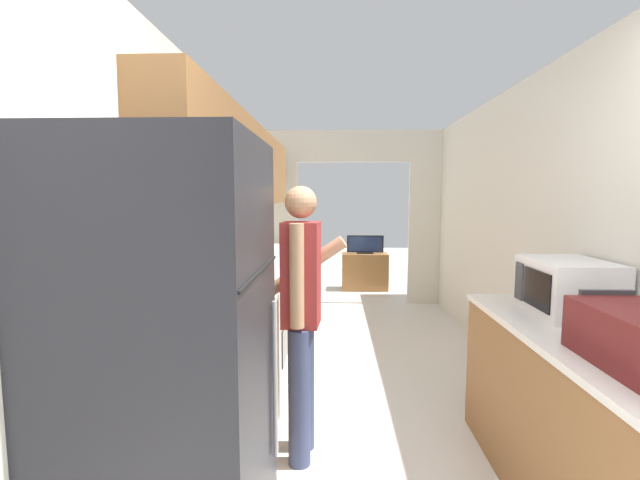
% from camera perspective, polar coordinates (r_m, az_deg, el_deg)
% --- Properties ---
extents(wall_left, '(0.38, 7.66, 2.50)m').
position_cam_1_polar(wall_left, '(3.52, -13.64, 4.88)').
color(wall_left, silver).
rests_on(wall_left, ground_plane).
extents(wall_right, '(0.06, 7.66, 2.50)m').
position_cam_1_polar(wall_right, '(3.34, 29.54, -0.31)').
color(wall_right, silver).
rests_on(wall_right, ground_plane).
extents(wall_far_with_doorway, '(2.92, 0.06, 2.50)m').
position_cam_1_polar(wall_far_with_doorway, '(6.21, 4.41, 4.68)').
color(wall_far_with_doorway, silver).
rests_on(wall_far_with_doorway, ground_plane).
extents(counter_left, '(0.62, 3.93, 0.90)m').
position_cam_1_polar(counter_left, '(4.32, -7.48, -9.09)').
color(counter_left, brown).
rests_on(counter_left, ground_plane).
extents(counter_right, '(0.62, 1.73, 0.90)m').
position_cam_1_polar(counter_right, '(2.62, 31.59, -20.21)').
color(counter_right, brown).
rests_on(counter_right, ground_plane).
extents(refrigerator, '(0.75, 0.77, 1.78)m').
position_cam_1_polar(refrigerator, '(1.84, -19.38, -16.00)').
color(refrigerator, black).
rests_on(refrigerator, ground_plane).
extents(range_oven, '(0.66, 0.76, 1.04)m').
position_cam_1_polar(range_oven, '(3.48, -9.83, -12.80)').
color(range_oven, white).
rests_on(range_oven, ground_plane).
extents(person, '(0.52, 0.39, 1.62)m').
position_cam_1_polar(person, '(2.55, -2.51, -9.98)').
color(person, '#384266').
rests_on(person, ground_plane).
extents(microwave, '(0.39, 0.51, 0.31)m').
position_cam_1_polar(microwave, '(2.78, 30.10, -5.48)').
color(microwave, white).
rests_on(microwave, counter_right).
extents(tv_cabinet, '(0.76, 0.42, 0.61)m').
position_cam_1_polar(tv_cabinet, '(7.25, 5.98, -4.16)').
color(tv_cabinet, brown).
rests_on(tv_cabinet, ground_plane).
extents(television, '(0.61, 0.16, 0.30)m').
position_cam_1_polar(television, '(7.14, 6.04, -0.63)').
color(television, black).
rests_on(television, tv_cabinet).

